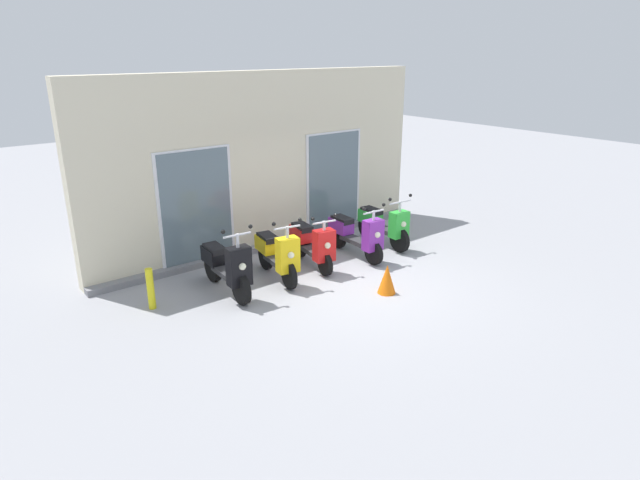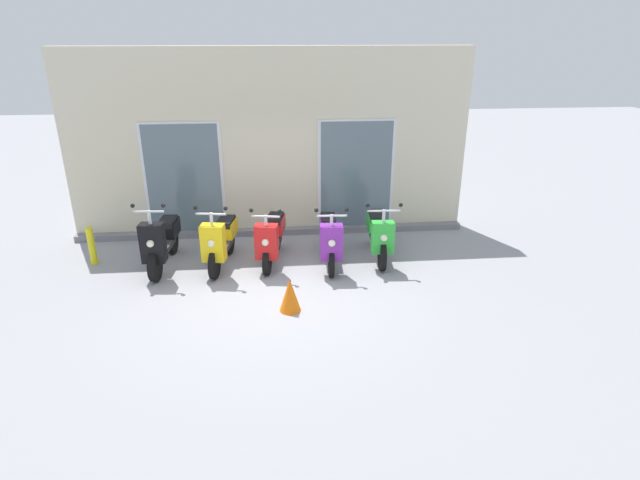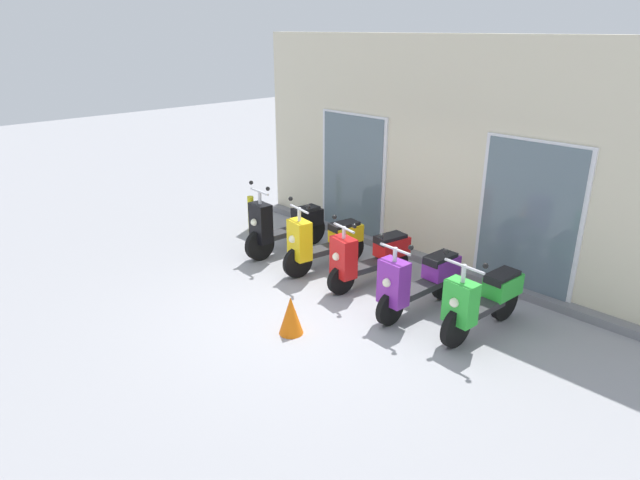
# 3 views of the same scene
# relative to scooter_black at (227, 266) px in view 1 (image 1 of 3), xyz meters

# --- Properties ---
(ground_plane) EXTENTS (40.00, 40.00, 0.00)m
(ground_plane) POSITION_rel_scooter_black_xyz_m (1.93, -1.11, -0.49)
(ground_plane) COLOR #939399
(storefront_facade) EXTENTS (7.84, 0.50, 3.63)m
(storefront_facade) POSITION_rel_scooter_black_xyz_m (1.93, 1.63, 1.26)
(storefront_facade) COLOR beige
(storefront_facade) RESTS_ON ground_plane
(scooter_black) EXTENTS (0.55, 1.68, 1.34)m
(scooter_black) POSITION_rel_scooter_black_xyz_m (0.00, 0.00, 0.00)
(scooter_black) COLOR black
(scooter_black) RESTS_ON ground_plane
(scooter_yellow) EXTENTS (0.62, 1.54, 1.27)m
(scooter_yellow) POSITION_rel_scooter_black_xyz_m (1.02, -0.05, 0.01)
(scooter_yellow) COLOR black
(scooter_yellow) RESTS_ON ground_plane
(scooter_red) EXTENTS (0.62, 1.51, 1.17)m
(scooter_red) POSITION_rel_scooter_black_xyz_m (1.90, 0.04, -0.01)
(scooter_red) COLOR black
(scooter_red) RESTS_ON ground_plane
(scooter_purple) EXTENTS (0.57, 1.63, 1.21)m
(scooter_purple) POSITION_rel_scooter_black_xyz_m (2.93, -0.10, -0.00)
(scooter_purple) COLOR black
(scooter_purple) RESTS_ON ground_plane
(scooter_green) EXTENTS (0.63, 1.59, 1.21)m
(scooter_green) POSITION_rel_scooter_black_xyz_m (3.84, 0.04, -0.02)
(scooter_green) COLOR black
(scooter_green) RESTS_ON ground_plane
(traffic_cone) EXTENTS (0.32, 0.32, 0.52)m
(traffic_cone) POSITION_rel_scooter_black_xyz_m (2.16, -1.74, -0.23)
(traffic_cone) COLOR orange
(traffic_cone) RESTS_ON ground_plane
(curb_bollard) EXTENTS (0.12, 0.12, 0.70)m
(curb_bollard) POSITION_rel_scooter_black_xyz_m (-1.28, 0.23, -0.14)
(curb_bollard) COLOR yellow
(curb_bollard) RESTS_ON ground_plane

